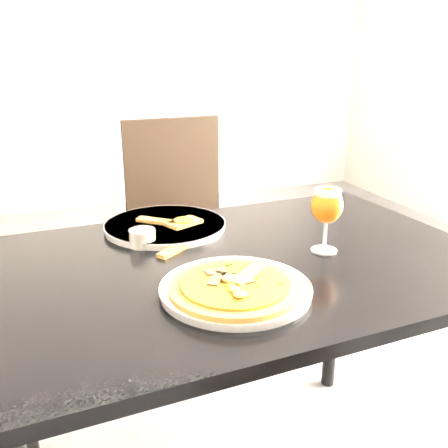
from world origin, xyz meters
name	(u,v)px	position (x,y,z in m)	size (l,w,h in m)	color
dining_table	(242,292)	(0.12, -0.11, 0.66)	(1.24, 0.86, 0.75)	black
chair_far	(184,224)	(0.23, 0.79, 0.53)	(0.47, 0.47, 0.96)	black
plate_main	(236,289)	(0.04, -0.28, 0.76)	(0.31, 0.31, 0.02)	silver
pizza	(235,286)	(0.03, -0.29, 0.78)	(0.27, 0.27, 0.03)	#985C24
plate_second	(165,226)	(0.00, 0.16, 0.76)	(0.33, 0.33, 0.02)	silver
crust_scraps	(175,222)	(0.02, 0.14, 0.77)	(0.18, 0.13, 0.01)	#985C24
loose_crust	(176,249)	(-0.01, -0.01, 0.75)	(0.12, 0.03, 0.01)	#985C24
sauce_cup	(142,237)	(-0.09, 0.05, 0.77)	(0.07, 0.07, 0.04)	beige
beer_glass	(327,206)	(0.33, -0.14, 0.87)	(0.08, 0.08, 0.16)	silver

